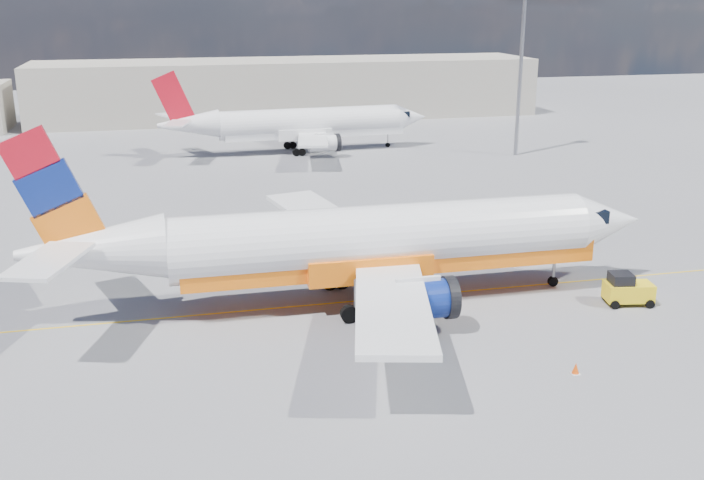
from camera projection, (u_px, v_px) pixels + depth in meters
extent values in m
plane|color=slate|center=(420.00, 317.00, 41.84)|extent=(240.00, 240.00, 0.00)
cube|color=gold|center=(403.00, 297.00, 44.62)|extent=(70.00, 0.15, 0.01)
cube|color=#B7AF9E|center=(288.00, 88.00, 111.44)|extent=(70.00, 14.00, 8.00)
cylinder|color=white|center=(383.00, 237.00, 42.87)|extent=(23.06, 3.60, 3.56)
cone|color=white|center=(606.00, 221.00, 45.89)|extent=(4.20, 3.57, 3.56)
cone|color=white|center=(92.00, 250.00, 39.39)|extent=(7.34, 3.40, 3.39)
cube|color=black|center=(585.00, 213.00, 45.40)|extent=(1.79, 2.41, 0.73)
cube|color=orange|center=(391.00, 257.00, 43.34)|extent=(23.06, 2.97, 1.26)
cube|color=white|center=(327.00, 220.00, 49.62)|extent=(6.28, 13.01, 0.84)
cube|color=white|center=(392.00, 304.00, 35.98)|extent=(6.32, 13.02, 0.84)
cylinder|color=navy|center=(370.00, 245.00, 47.94)|extent=(3.78, 2.00, 1.99)
cylinder|color=navy|center=(418.00, 300.00, 39.18)|extent=(3.78, 2.00, 1.99)
cylinder|color=black|center=(396.00, 243.00, 48.32)|extent=(0.53, 2.20, 2.20)
cylinder|color=black|center=(449.00, 297.00, 39.55)|extent=(0.53, 2.20, 2.20)
cube|color=orange|center=(52.00, 190.00, 38.10)|extent=(4.92, 0.32, 6.54)
cube|color=white|center=(65.00, 222.00, 41.96)|extent=(3.81, 5.70, 0.19)
cube|color=white|center=(49.00, 261.00, 35.73)|extent=(3.82, 5.70, 0.19)
cylinder|color=gray|center=(554.00, 265.00, 45.92)|extent=(0.19, 0.19, 2.20)
cylinder|color=black|center=(553.00, 281.00, 46.22)|extent=(0.59, 0.25, 0.59)
cylinder|color=black|center=(336.00, 281.00, 45.72)|extent=(0.94, 0.40, 0.94)
cylinder|color=black|center=(356.00, 313.00, 41.04)|extent=(0.94, 0.40, 0.94)
cylinder|color=white|center=(310.00, 122.00, 86.02)|extent=(20.18, 4.38, 3.09)
cone|color=white|center=(411.00, 117.00, 89.37)|extent=(3.83, 3.32, 3.09)
cone|color=white|center=(188.00, 125.00, 82.19)|extent=(6.55, 3.34, 2.94)
cube|color=black|center=(400.00, 113.00, 88.86)|extent=(1.68, 2.19, 0.64)
cube|color=white|center=(314.00, 131.00, 86.46)|extent=(20.15, 3.84, 1.09)
cube|color=white|center=(285.00, 122.00, 91.69)|extent=(6.10, 11.29, 0.73)
cube|color=white|center=(313.00, 140.00, 80.06)|extent=(4.82, 11.27, 0.73)
cylinder|color=white|center=(305.00, 131.00, 90.38)|extent=(3.38, 1.94, 1.73)
cylinder|color=white|center=(324.00, 143.00, 82.91)|extent=(3.38, 1.94, 1.73)
cylinder|color=black|center=(318.00, 131.00, 90.79)|extent=(0.58, 1.94, 1.91)
cylinder|color=black|center=(337.00, 143.00, 83.32)|extent=(0.58, 1.94, 1.91)
cube|color=red|center=(173.00, 98.00, 80.99)|extent=(4.28, 0.55, 5.68)
cube|color=white|center=(172.00, 116.00, 84.29)|extent=(3.54, 4.97, 0.16)
cube|color=white|center=(177.00, 124.00, 78.97)|extent=(3.06, 4.90, 0.16)
cylinder|color=gray|center=(388.00, 137.00, 89.22)|extent=(0.17, 0.17, 1.91)
cylinder|color=black|center=(388.00, 145.00, 89.48)|extent=(0.52, 0.25, 0.51)
cylinder|color=black|center=(290.00, 145.00, 88.34)|extent=(0.84, 0.40, 0.82)
cylinder|color=black|center=(299.00, 152.00, 84.36)|extent=(0.84, 0.40, 0.82)
cylinder|color=black|center=(606.00, 296.00, 44.12)|extent=(0.52, 0.28, 0.49)
cylinder|color=black|center=(615.00, 305.00, 42.80)|extent=(0.52, 0.28, 0.49)
cylinder|color=black|center=(640.00, 295.00, 44.22)|extent=(0.52, 0.28, 0.49)
cylinder|color=black|center=(650.00, 304.00, 42.91)|extent=(0.52, 0.28, 0.49)
cube|color=yellow|center=(628.00, 292.00, 43.37)|extent=(2.76, 1.81, 0.98)
cube|color=black|center=(621.00, 278.00, 43.11)|extent=(1.37, 1.37, 0.59)
cube|color=white|center=(575.00, 373.00, 35.47)|extent=(0.39, 0.39, 0.04)
cone|color=#E64809|center=(576.00, 368.00, 35.39)|extent=(0.33, 0.33, 0.50)
cylinder|color=gray|center=(521.00, 66.00, 82.33)|extent=(0.42, 0.42, 18.87)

